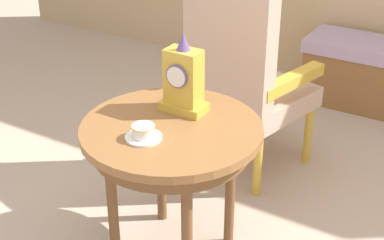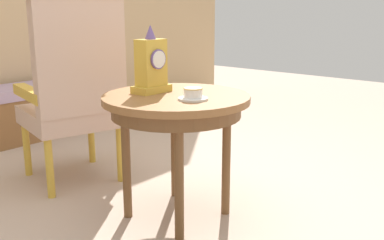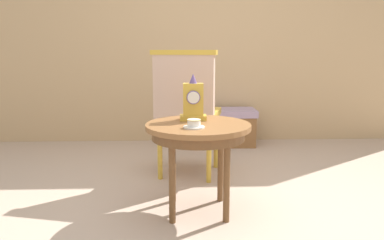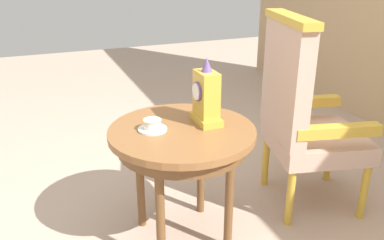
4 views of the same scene
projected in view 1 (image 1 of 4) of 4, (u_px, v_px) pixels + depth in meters
side_table at (172, 142)px, 2.28m from camera, size 0.73×0.73×0.64m
teacup_left at (143, 133)px, 2.14m from camera, size 0.14×0.14×0.06m
mantel_clock at (183, 80)px, 2.30m from camera, size 0.19×0.11×0.34m
armchair at (243, 69)px, 2.87m from camera, size 0.65×0.64×1.14m
window_bench at (374, 75)px, 3.74m from camera, size 0.90×0.40×0.44m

